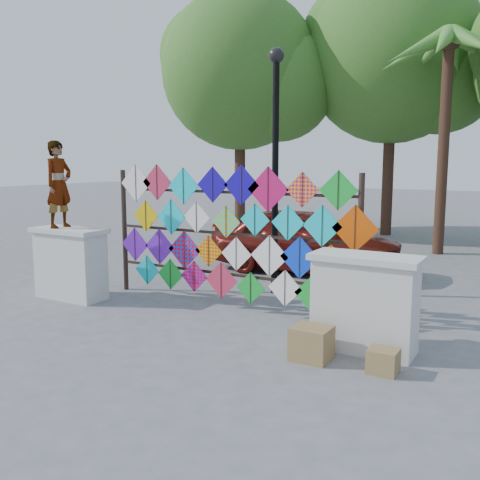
{
  "coord_description": "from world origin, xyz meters",
  "views": [
    {
      "loc": [
        4.67,
        -6.84,
        2.48
      ],
      "look_at": [
        0.37,
        0.6,
        1.19
      ],
      "focal_mm": 40.0,
      "sensor_mm": 36.0,
      "label": 1
    }
  ],
  "objects_px": {
    "sedan": "(305,240)",
    "kite_rack": "(231,236)",
    "vendor_woman": "(59,184)",
    "lamppost": "(275,148)"
  },
  "relations": [
    {
      "from": "lamppost",
      "to": "kite_rack",
      "type": "bearing_deg",
      "value": -98.09
    },
    {
      "from": "vendor_woman",
      "to": "lamppost",
      "type": "bearing_deg",
      "value": -58.14
    },
    {
      "from": "vendor_woman",
      "to": "lamppost",
      "type": "distance_m",
      "value": 3.94
    },
    {
      "from": "kite_rack",
      "to": "sedan",
      "type": "distance_m",
      "value": 3.33
    },
    {
      "from": "sedan",
      "to": "kite_rack",
      "type": "bearing_deg",
      "value": 179.84
    },
    {
      "from": "vendor_woman",
      "to": "kite_rack",
      "type": "bearing_deg",
      "value": -75.52
    },
    {
      "from": "sedan",
      "to": "lamppost",
      "type": "bearing_deg",
      "value": -174.42
    },
    {
      "from": "vendor_woman",
      "to": "lamppost",
      "type": "relative_size",
      "value": 0.35
    },
    {
      "from": "kite_rack",
      "to": "lamppost",
      "type": "relative_size",
      "value": 1.11
    },
    {
      "from": "kite_rack",
      "to": "sedan",
      "type": "height_order",
      "value": "kite_rack"
    }
  ]
}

